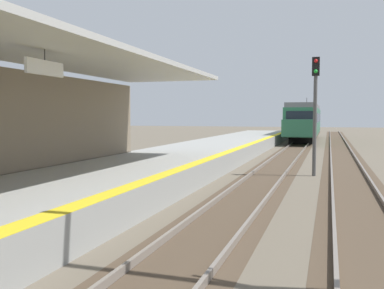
{
  "coord_description": "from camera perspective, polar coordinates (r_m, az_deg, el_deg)",
  "views": [
    {
      "loc": [
        4.42,
        4.33,
        2.65
      ],
      "look_at": [
        1.92,
        12.12,
        2.1
      ],
      "focal_mm": 39.96,
      "sensor_mm": 36.0,
      "label": 1
    }
  ],
  "objects": [
    {
      "name": "rail_signal_post",
      "position": [
        19.51,
        16.12,
        5.28
      ],
      "size": [
        0.32,
        0.34,
        5.2
      ],
      "color": "#4C4C4C",
      "rests_on": "ground"
    },
    {
      "name": "track_pair_nearest_platform",
      "position": [
        16.08,
        8.59,
        -5.51
      ],
      "size": [
        2.34,
        120.0,
        0.16
      ],
      "color": "#4C3D2D",
      "rests_on": "ground"
    },
    {
      "name": "track_pair_middle",
      "position": [
        15.91,
        20.83,
        -5.83
      ],
      "size": [
        2.34,
        120.0,
        0.16
      ],
      "color": "#4C3D2D",
      "rests_on": "ground"
    },
    {
      "name": "station_platform",
      "position": [
        13.74,
        -12.74,
        -5.47
      ],
      "size": [
        5.0,
        80.0,
        0.91
      ],
      "color": "#999993",
      "rests_on": "ground"
    },
    {
      "name": "approaching_train",
      "position": [
        47.66,
        14.79,
        3.14
      ],
      "size": [
        2.93,
        19.6,
        4.76
      ],
      "color": "#286647",
      "rests_on": "ground"
    }
  ]
}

